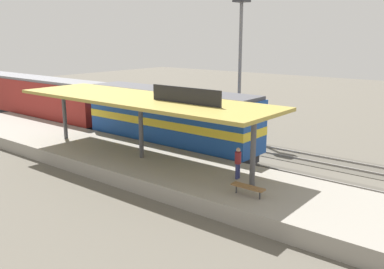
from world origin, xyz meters
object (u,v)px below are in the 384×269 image
Objects in this scene: locomotive at (170,119)px; light_mast at (241,35)px; platform_bench at (248,187)px; passenger_carriage_front at (35,98)px; person_waiting at (238,161)px.

light_mast is (7.80, -0.99, 5.99)m from locomotive.
platform_bench is 0.08× the size of passenger_carriage_front.
light_mast is at bearing 34.10° from platform_bench.
locomotive is at bearing -90.00° from passenger_carriage_front.
passenger_carriage_front is at bearing 90.00° from locomotive.
passenger_carriage_front is (0.00, 18.00, -0.10)m from locomotive.
platform_bench is at bearing -136.14° from person_waiting.
locomotive is 9.58m from person_waiting.
light_mast is 6.84× the size of person_waiting.
light_mast reaches higher than locomotive.
passenger_carriage_front is at bearing 78.04° from platform_bench.
person_waiting is (-11.99, -7.61, -6.54)m from light_mast.
platform_bench is at bearing -145.90° from light_mast.
locomotive reaches higher than person_waiting.
locomotive is 9.88m from light_mast.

